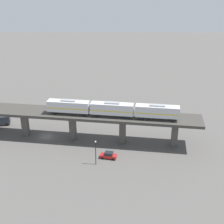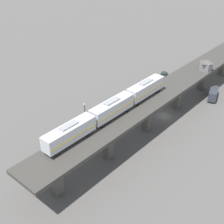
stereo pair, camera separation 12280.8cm
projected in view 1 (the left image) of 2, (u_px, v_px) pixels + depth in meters
name	position (u px, v px, depth m)	size (l,w,h in m)	color
ground_plane	(47.00, 137.00, 95.85)	(400.00, 400.00, 0.00)	#514F4C
elevated_viaduct	(45.00, 115.00, 92.87)	(21.03, 92.28, 8.72)	#393733
subway_train	(112.00, 109.00, 87.34)	(7.92, 37.23, 4.45)	silver
street_car_red	(109.00, 155.00, 84.09)	(2.64, 4.67, 1.89)	#AD1E1E
street_lamp	(96.00, 151.00, 80.10)	(0.44, 0.44, 6.94)	black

